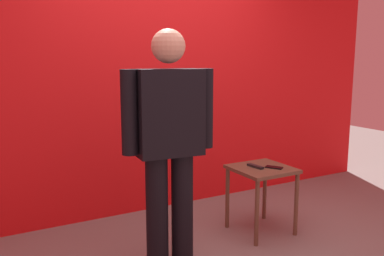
{
  "coord_description": "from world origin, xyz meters",
  "views": [
    {
      "loc": [
        -1.69,
        -2.27,
        1.53
      ],
      "look_at": [
        -0.13,
        0.55,
        0.97
      ],
      "focal_mm": 38.37,
      "sensor_mm": 36.0,
      "label": 1
    }
  ],
  "objects_px": {
    "side_table": "(262,178)",
    "tv_remote": "(255,166)",
    "cell_phone": "(274,167)",
    "standing_person": "(169,139)"
  },
  "relations": [
    {
      "from": "standing_person",
      "to": "tv_remote",
      "type": "bearing_deg",
      "value": 12.4
    },
    {
      "from": "tv_remote",
      "to": "cell_phone",
      "type": "bearing_deg",
      "value": -41.18
    },
    {
      "from": "cell_phone",
      "to": "tv_remote",
      "type": "distance_m",
      "value": 0.16
    },
    {
      "from": "tv_remote",
      "to": "side_table",
      "type": "bearing_deg",
      "value": -30.63
    },
    {
      "from": "side_table",
      "to": "tv_remote",
      "type": "distance_m",
      "value": 0.12
    },
    {
      "from": "side_table",
      "to": "cell_phone",
      "type": "relative_size",
      "value": 4.07
    },
    {
      "from": "side_table",
      "to": "cell_phone",
      "type": "bearing_deg",
      "value": -40.86
    },
    {
      "from": "standing_person",
      "to": "side_table",
      "type": "height_order",
      "value": "standing_person"
    },
    {
      "from": "standing_person",
      "to": "cell_phone",
      "type": "bearing_deg",
      "value": 6.07
    },
    {
      "from": "standing_person",
      "to": "side_table",
      "type": "relative_size",
      "value": 2.94
    }
  ]
}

